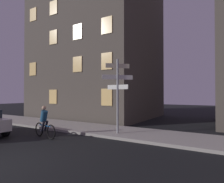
# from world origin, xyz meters

# --- Properties ---
(sidewalk_kerb) EXTENTS (40.00, 3.07, 0.14)m
(sidewalk_kerb) POSITION_xyz_m (0.00, 6.57, 0.07)
(sidewalk_kerb) COLOR #9E9991
(sidewalk_kerb) RESTS_ON ground_plane
(signpost) EXTENTS (1.24, 1.21, 3.93)m
(signpost) POSITION_xyz_m (0.97, 5.89, 2.47)
(signpost) COLOR gray
(signpost) RESTS_ON sidewalk_kerb
(cyclist) EXTENTS (1.81, 0.38, 1.61)m
(cyclist) POSITION_xyz_m (-1.98, 3.56, 0.75)
(cyclist) COLOR black
(cyclist) RESTS_ON ground_plane
(building_left_block) EXTENTS (10.90, 9.05, 13.18)m
(building_left_block) POSITION_xyz_m (-5.43, 12.90, 6.59)
(building_left_block) COLOR #4C443D
(building_left_block) RESTS_ON ground_plane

